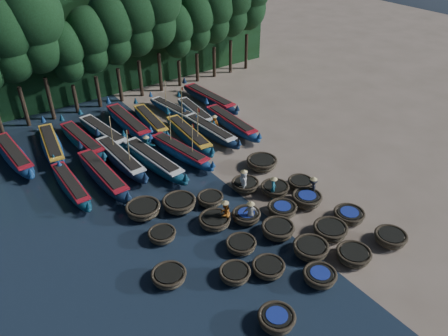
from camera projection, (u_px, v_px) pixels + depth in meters
ground at (242, 196)px, 30.87m from camera, size 120.00×120.00×0.00m
foliage_wall at (100, 44)px, 44.09m from camera, size 40.00×3.00×10.00m
coracle_1 at (277, 319)px, 21.60m from camera, size 1.93×1.93×0.77m
coracle_2 at (320, 276)px, 24.01m from camera, size 2.01×2.01×0.70m
coracle_3 at (354, 255)px, 25.40m from camera, size 2.44×2.44×0.70m
coracle_4 at (390, 238)px, 26.61m from camera, size 2.22×2.22×0.74m
coracle_5 at (235, 274)px, 24.20m from camera, size 1.93×1.93×0.68m
coracle_6 at (268, 268)px, 24.61m from camera, size 1.90×1.90×0.64m
coracle_7 at (311, 249)px, 25.74m from camera, size 2.28×2.28×0.80m
coracle_8 at (330, 230)px, 27.15m from camera, size 2.38×2.38×0.78m
coracle_9 at (349, 215)px, 28.49m from camera, size 2.04×2.04×0.68m
coracle_10 at (169, 276)px, 24.07m from camera, size 2.36×2.36×0.66m
coracle_11 at (241, 245)px, 26.18m from camera, size 2.06×2.06×0.64m
coracle_12 at (278, 230)px, 27.18m from camera, size 2.11×2.11×0.80m
coracle_13 at (282, 209)px, 28.92m from camera, size 2.15×2.15×0.74m
coracle_14 at (307, 199)px, 29.80m from camera, size 2.10×2.10×0.83m
coracle_15 at (162, 235)px, 26.93m from camera, size 1.84×1.84×0.63m
coracle_16 at (215, 221)px, 28.01m from camera, size 2.47×2.47×0.70m
coracle_17 at (246, 216)px, 28.40m from camera, size 2.10×2.10×0.69m
coracle_18 at (275, 189)px, 30.98m from camera, size 2.17×2.17×0.67m
coracle_19 at (300, 183)px, 31.57m from camera, size 1.86×1.86×0.67m
coracle_20 at (143, 209)px, 28.87m from camera, size 2.68×2.68×0.81m
coracle_21 at (179, 203)px, 29.42m from camera, size 2.54×2.54×0.81m
coracle_22 at (210, 199)px, 29.91m from camera, size 2.00×2.00×0.71m
coracle_23 at (245, 185)px, 31.41m from camera, size 2.35×2.35×0.66m
coracle_24 at (262, 163)px, 33.76m from camera, size 2.93×2.93×0.79m
long_boat_1 at (71, 185)px, 31.15m from camera, size 1.41×7.63×1.34m
long_boat_2 at (103, 174)px, 32.13m from camera, size 1.71×8.94×1.57m
long_boat_3 at (120, 158)px, 34.07m from camera, size 1.73×8.72×3.71m
long_boat_4 at (153, 160)px, 33.81m from camera, size 2.41×8.95×1.58m
long_boat_5 at (180, 151)px, 35.06m from camera, size 2.61×8.07×3.46m
long_boat_6 at (188, 135)px, 37.27m from camera, size 2.19×8.59×3.66m
long_boat_7 at (210, 130)px, 37.99m from camera, size 1.87×8.18×1.44m
long_boat_8 at (231, 122)px, 39.19m from camera, size 1.81×8.71×1.53m
long_boat_9 at (14, 154)px, 34.51m from camera, size 2.04×8.85×1.56m
long_boat_10 at (52, 145)px, 35.74m from camera, size 2.77×8.52×1.52m
long_boat_11 at (82, 140)px, 36.44m from camera, size 2.06×8.55×1.51m
long_boat_12 at (103, 132)px, 37.64m from camera, size 2.47×8.47×1.50m
long_boat_13 at (128, 122)px, 39.14m from camera, size 1.65×9.10×1.60m
long_boat_14 at (151, 121)px, 39.57m from camera, size 2.16×7.86×1.39m
long_boat_15 at (173, 110)px, 41.56m from camera, size 2.21×7.42×3.18m
long_boat_16 at (195, 112)px, 41.17m from camera, size 1.99×7.49×1.32m
long_boat_17 at (209, 99)px, 43.49m from camera, size 2.07×9.06×1.60m
fisherman_0 at (244, 181)px, 30.81m from camera, size 0.87×1.03×1.99m
fisherman_1 at (273, 187)px, 30.18m from camera, size 0.72×0.71×1.88m
fisherman_2 at (225, 213)px, 27.82m from camera, size 1.10×1.05×2.00m
fisherman_3 at (313, 188)px, 30.30m from camera, size 1.14×1.18×1.82m
fisherman_4 at (250, 213)px, 27.87m from camera, size 1.05×0.89×1.89m
fisherman_5 at (147, 145)px, 35.32m from camera, size 1.14×1.49×1.77m
fisherman_6 at (214, 123)px, 38.53m from camera, size 0.87×0.86×1.72m
tree_3 at (5, 38)px, 35.60m from camera, size 4.92×4.92×11.60m
tree_4 at (32, 25)px, 36.36m from camera, size 5.34×5.34×12.58m
tree_5 at (66, 52)px, 38.97m from camera, size 3.68×3.68×8.68m
tree_6 at (89, 40)px, 39.73m from camera, size 4.09×4.09×9.65m
tree_7 at (112, 28)px, 40.50m from camera, size 4.51×4.51×10.63m
tree_8 at (134, 17)px, 41.26m from camera, size 4.92×4.92×11.60m
tree_9 at (155, 6)px, 42.03m from camera, size 5.34×5.34×12.58m
tree_10 at (177, 31)px, 44.63m from camera, size 3.68×3.68×8.68m
tree_11 at (196, 21)px, 45.40m from camera, size 4.09×4.09×9.65m
tree_12 at (214, 11)px, 46.16m from camera, size 4.51×4.51×10.63m
tree_13 at (231, 1)px, 46.93m from camera, size 4.92×4.92×11.60m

